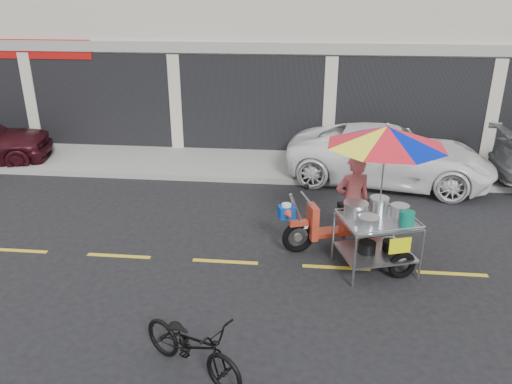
# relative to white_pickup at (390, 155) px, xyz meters

# --- Properties ---
(ground) EXTENTS (90.00, 90.00, 0.00)m
(ground) POSITION_rel_white_pickup_xyz_m (-1.50, -4.54, -0.71)
(ground) COLOR black
(sidewalk) EXTENTS (45.00, 3.00, 0.15)m
(sidewalk) POSITION_rel_white_pickup_xyz_m (-1.50, 0.96, -0.63)
(sidewalk) COLOR gray
(sidewalk) RESTS_ON ground
(shophouse_block) EXTENTS (36.00, 8.11, 10.40)m
(shophouse_block) POSITION_rel_white_pickup_xyz_m (1.32, 6.05, 3.53)
(shophouse_block) COLOR beige
(shophouse_block) RESTS_ON ground
(centerline) EXTENTS (42.00, 0.10, 0.01)m
(centerline) POSITION_rel_white_pickup_xyz_m (-1.50, -4.54, -0.70)
(centerline) COLOR gold
(centerline) RESTS_ON ground
(white_pickup) EXTENTS (5.43, 3.22, 1.41)m
(white_pickup) POSITION_rel_white_pickup_xyz_m (0.00, 0.00, 0.00)
(white_pickup) COLOR white
(white_pickup) RESTS_ON ground
(near_bicycle) EXTENTS (1.70, 1.35, 0.86)m
(near_bicycle) POSITION_rel_white_pickup_xyz_m (-3.45, -7.37, -0.28)
(near_bicycle) COLOR black
(near_bicycle) RESTS_ON ground
(food_vendor_rig) EXTENTS (3.04, 2.53, 2.62)m
(food_vendor_rig) POSITION_rel_white_pickup_xyz_m (-0.99, -4.16, 0.94)
(food_vendor_rig) COLOR black
(food_vendor_rig) RESTS_ON ground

